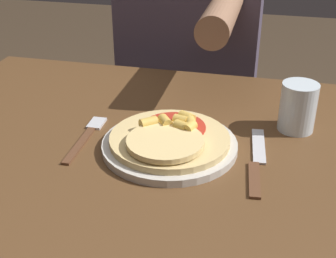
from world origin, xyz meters
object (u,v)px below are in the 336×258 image
at_px(pizza, 168,137).
at_px(drinking_glass, 298,107).
at_px(plate, 168,145).
at_px(fork, 87,136).
at_px(dining_table, 171,205).
at_px(person_diner, 190,59).
at_px(knife, 257,161).

height_order(pizza, drinking_glass, drinking_glass).
bearing_deg(plate, pizza, -73.41).
relative_size(plate, fork, 1.38).
relative_size(dining_table, drinking_glass, 11.39).
xyz_separation_m(pizza, person_diner, (-0.07, 0.58, -0.07)).
bearing_deg(fork, knife, -3.17).
distance_m(drinking_glass, person_diner, 0.54).
distance_m(knife, person_diner, 0.63).
height_order(dining_table, knife, knife).
bearing_deg(plate, person_diner, 96.75).
bearing_deg(dining_table, pizza, -96.34).
xyz_separation_m(plate, fork, (-0.16, 0.01, -0.00)).
xyz_separation_m(plate, drinking_glass, (0.22, 0.13, 0.04)).
bearing_deg(person_diner, knife, -68.92).
bearing_deg(plate, knife, -4.07).
bearing_deg(knife, fork, 176.83).
height_order(fork, drinking_glass, drinking_glass).
bearing_deg(drinking_glass, plate, -150.10).
distance_m(fork, drinking_glass, 0.40).
distance_m(plate, pizza, 0.02).
height_order(plate, person_diner, person_diner).
bearing_deg(pizza, drinking_glass, 30.55).
xyz_separation_m(dining_table, drinking_glass, (0.22, 0.11, 0.19)).
bearing_deg(pizza, plate, 106.59).
distance_m(dining_table, pizza, 0.16).
bearing_deg(fork, dining_table, 3.71).
bearing_deg(drinking_glass, fork, -162.28).
relative_size(pizza, fork, 1.23).
distance_m(dining_table, knife, 0.21).
relative_size(plate, pizza, 1.13).
xyz_separation_m(pizza, drinking_glass, (0.22, 0.13, 0.02)).
relative_size(dining_table, pizza, 5.01).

